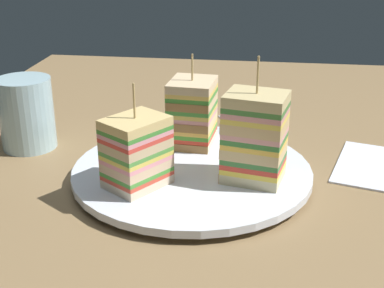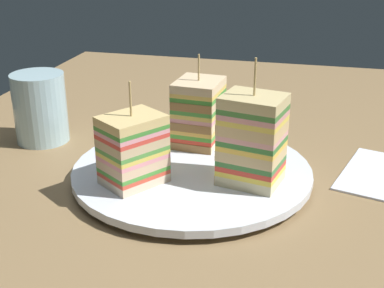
{
  "view_description": "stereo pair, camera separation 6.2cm",
  "coord_description": "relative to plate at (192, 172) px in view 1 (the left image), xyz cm",
  "views": [
    {
      "loc": [
        -56.77,
        -7.85,
        28.65
      ],
      "look_at": [
        0.0,
        0.0,
        4.63
      ],
      "focal_mm": 50.03,
      "sensor_mm": 36.0,
      "label": 1
    },
    {
      "loc": [
        -55.58,
        -13.94,
        28.65
      ],
      "look_at": [
        0.0,
        0.0,
        4.63
      ],
      "focal_mm": 50.03,
      "sensor_mm": 36.0,
      "label": 2
    }
  ],
  "objects": [
    {
      "name": "ground_plane",
      "position": [
        0.0,
        0.0,
        -1.89
      ],
      "size": [
        118.97,
        81.91,
        1.8
      ],
      "primitive_type": "cube",
      "color": "olive"
    },
    {
      "name": "plate",
      "position": [
        0.0,
        0.0,
        0.0
      ],
      "size": [
        28.26,
        28.26,
        1.63
      ],
      "color": "white",
      "rests_on": "ground_plane"
    },
    {
      "name": "sandwich_wedge_0",
      "position": [
        7.42,
        1.0,
        4.88
      ],
      "size": [
        6.93,
        5.98,
        11.86
      ],
      "rotation": [
        0.0,
        0.0,
        3.06
      ],
      "color": "beige",
      "rests_on": "plate"
    },
    {
      "name": "sandwich_wedge_1",
      "position": [
        -5.28,
        5.3,
        4.55
      ],
      "size": [
        8.19,
        7.81,
        11.66
      ],
      "rotation": [
        0.0,
        0.0,
        5.68
      ],
      "color": "beige",
      "rests_on": "plate"
    },
    {
      "name": "sandwich_wedge_2",
      "position": [
        -2.06,
        -7.2,
        5.67
      ],
      "size": [
        6.48,
        7.45,
        14.12
      ],
      "rotation": [
        0.0,
        0.0,
        7.65
      ],
      "color": "beige",
      "rests_on": "plate"
    },
    {
      "name": "spoon",
      "position": [
        14.26,
        -5.66,
        -0.59
      ],
      "size": [
        12.63,
        7.19,
        1.0
      ],
      "rotation": [
        0.0,
        0.0,
        3.58
      ],
      "color": "silver",
      "rests_on": "ground_plane"
    },
    {
      "name": "drinking_glass",
      "position": [
        7.01,
        23.32,
        3.18
      ],
      "size": [
        7.23,
        7.23,
        9.62
      ],
      "color": "#ABD0DB",
      "rests_on": "ground_plane"
    }
  ]
}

